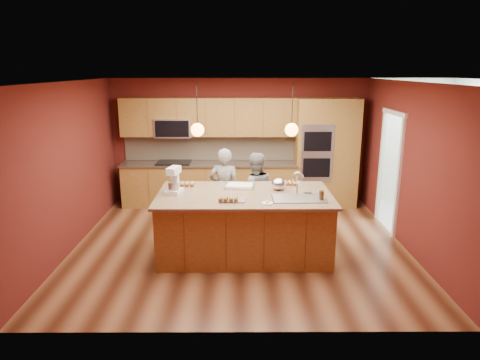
{
  "coord_description": "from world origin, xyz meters",
  "views": [
    {
      "loc": [
        -0.02,
        -6.75,
        2.9
      ],
      "look_at": [
        0.0,
        -0.1,
        1.16
      ],
      "focal_mm": 32.0,
      "sensor_mm": 36.0,
      "label": 1
    }
  ],
  "objects_px": {
    "person_right": "(255,192)",
    "stand_mixer": "(174,182)",
    "island": "(245,223)",
    "mixing_bowl": "(279,184)",
    "person_left": "(225,190)"
  },
  "relations": [
    {
      "from": "island",
      "to": "stand_mixer",
      "type": "bearing_deg",
      "value": 177.78
    },
    {
      "from": "island",
      "to": "person_left",
      "type": "distance_m",
      "value": 1.11
    },
    {
      "from": "person_left",
      "to": "mixing_bowl",
      "type": "relative_size",
      "value": 6.41
    },
    {
      "from": "person_left",
      "to": "mixing_bowl",
      "type": "distance_m",
      "value": 1.24
    },
    {
      "from": "stand_mixer",
      "to": "mixing_bowl",
      "type": "bearing_deg",
      "value": 19.73
    },
    {
      "from": "person_right",
      "to": "stand_mixer",
      "type": "distance_m",
      "value": 1.68
    },
    {
      "from": "island",
      "to": "person_left",
      "type": "xyz_separation_m",
      "value": [
        -0.36,
        1.01,
        0.26
      ]
    },
    {
      "from": "island",
      "to": "person_right",
      "type": "relative_size",
      "value": 1.87
    },
    {
      "from": "island",
      "to": "mixing_bowl",
      "type": "relative_size",
      "value": 11.34
    },
    {
      "from": "island",
      "to": "person_left",
      "type": "bearing_deg",
      "value": 109.51
    },
    {
      "from": "island",
      "to": "mixing_bowl",
      "type": "distance_m",
      "value": 0.82
    },
    {
      "from": "person_left",
      "to": "mixing_bowl",
      "type": "height_order",
      "value": "person_left"
    },
    {
      "from": "person_left",
      "to": "person_right",
      "type": "distance_m",
      "value": 0.55
    },
    {
      "from": "island",
      "to": "mixing_bowl",
      "type": "height_order",
      "value": "island"
    },
    {
      "from": "person_left",
      "to": "mixing_bowl",
      "type": "xyz_separation_m",
      "value": [
        0.9,
        -0.79,
        0.33
      ]
    }
  ]
}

